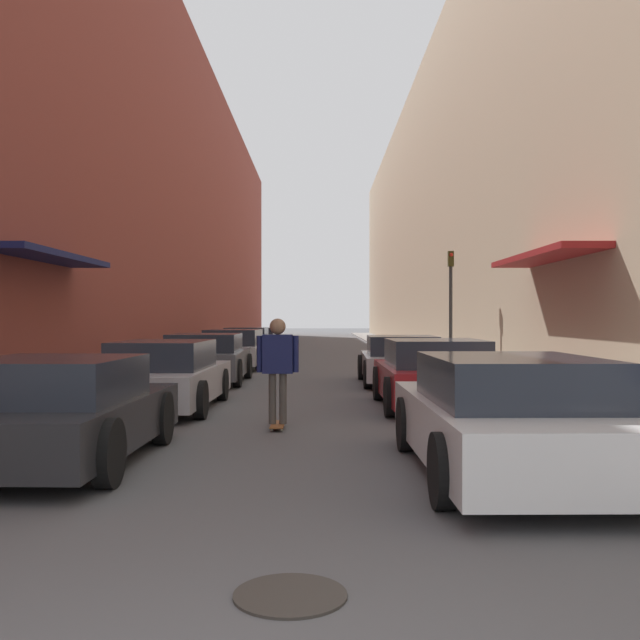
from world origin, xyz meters
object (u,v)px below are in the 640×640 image
at_px(parked_car_left_5, 256,340).
at_px(parked_car_left_2, 204,359).
at_px(parked_car_right_0, 505,417).
at_px(traffic_light, 448,297).
at_px(parked_car_left_0, 54,412).
at_px(parked_car_left_4, 245,344).
at_px(parked_car_right_1, 432,375).
at_px(parked_car_left_1, 163,376).
at_px(parked_car_left_3, 232,349).
at_px(manhole_cover, 288,595).
at_px(skateboarder, 275,361).
at_px(parked_car_right_2, 399,360).

bearing_deg(parked_car_left_5, parked_car_left_2, -89.84).
relative_size(parked_car_right_0, traffic_light, 1.27).
relative_size(parked_car_left_0, parked_car_right_0, 0.89).
height_order(parked_car_left_4, parked_car_right_1, parked_car_right_1).
distance_m(parked_car_left_0, parked_car_left_1, 4.87).
distance_m(parked_car_left_0, parked_car_left_5, 26.21).
bearing_deg(traffic_light, parked_car_left_4, 129.59).
relative_size(parked_car_left_0, parked_car_left_4, 0.83).
bearing_deg(traffic_light, parked_car_left_3, 157.10).
relative_size(manhole_cover, traffic_light, 0.20).
distance_m(parked_car_left_4, traffic_light, 10.77).
distance_m(parked_car_left_1, parked_car_left_3, 10.50).
relative_size(parked_car_left_1, parked_car_left_2, 1.07).
bearing_deg(parked_car_right_0, skateboarder, 129.36).
relative_size(parked_car_right_2, skateboarder, 2.38).
bearing_deg(parked_car_left_5, skateboarder, -84.32).
bearing_deg(parked_car_left_1, parked_car_left_0, -92.33).
bearing_deg(parked_car_right_0, parked_car_left_0, 172.97).
bearing_deg(manhole_cover, parked_car_right_0, 56.24).
bearing_deg(parked_car_right_0, parked_car_left_2, 114.70).
distance_m(parked_car_left_4, parked_car_right_0, 21.93).
height_order(parked_car_left_3, parked_car_left_4, parked_car_left_3).
relative_size(parked_car_left_5, skateboarder, 2.60).
relative_size(parked_car_right_0, parked_car_right_2, 1.11).
bearing_deg(parked_car_left_3, parked_car_right_0, -73.10).
xyz_separation_m(parked_car_left_1, skateboarder, (2.20, -2.26, 0.42)).
distance_m(parked_car_right_2, skateboarder, 7.68).
distance_m(parked_car_left_3, manhole_cover, 19.45).
xyz_separation_m(parked_car_left_5, traffic_light, (6.81, -13.66, 1.69)).
bearing_deg(parked_car_right_1, parked_car_left_4, 107.96).
relative_size(parked_car_left_1, parked_car_left_3, 1.01).
distance_m(parked_car_left_2, parked_car_right_1, 7.20).
relative_size(parked_car_left_2, parked_car_right_2, 1.01).
xyz_separation_m(parked_car_left_0, parked_car_left_1, (0.20, 4.86, 0.01)).
xyz_separation_m(parked_car_left_5, parked_car_right_2, (5.04, -16.42, 0.00)).
relative_size(parked_car_right_0, parked_car_right_1, 1.10).
height_order(parked_car_left_0, parked_car_left_1, parked_car_left_1).
bearing_deg(parked_car_left_2, parked_car_left_0, -90.55).
distance_m(parked_car_left_0, manhole_cover, 4.87).
relative_size(parked_car_left_3, parked_car_left_4, 0.90).
relative_size(parked_car_left_5, parked_car_right_1, 1.09).
xyz_separation_m(parked_car_right_2, manhole_cover, (-2.24, -13.67, -0.59)).
xyz_separation_m(parked_car_right_0, manhole_cover, (-2.19, -3.27, -0.62)).
distance_m(parked_car_left_0, parked_car_left_3, 15.36).
height_order(parked_car_left_2, traffic_light, traffic_light).
bearing_deg(parked_car_left_4, parked_car_left_3, -88.83).
distance_m(parked_car_right_0, traffic_light, 13.39).
bearing_deg(parked_car_left_0, skateboarder, 47.40).
relative_size(parked_car_left_2, skateboarder, 2.41).
distance_m(parked_car_left_2, manhole_cover, 14.31).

